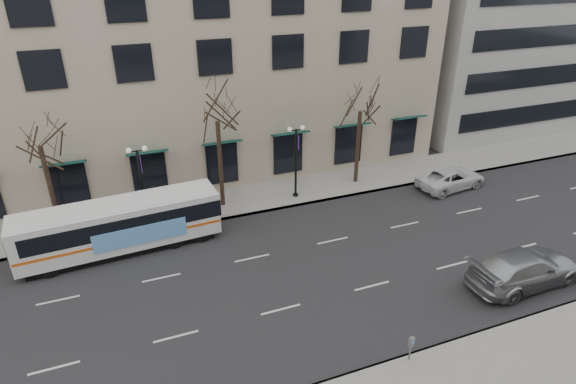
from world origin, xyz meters
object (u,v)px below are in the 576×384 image
lamp_post_left (142,182)px  silver_car (525,268)px  white_pickup (451,178)px  tree_far_right (361,98)px  city_bus (121,225)px  pay_station (411,344)px  tree_far_mid (216,106)px  tree_far_left (36,130)px  lamp_post_right (296,159)px

lamp_post_left → silver_car: size_ratio=0.83×
white_pickup → tree_far_right: bearing=55.7°
city_bus → tree_far_right: bearing=6.6°
white_pickup → pay_station: 17.81m
tree_far_mid → tree_far_right: (10.00, -0.00, -0.48)m
city_bus → white_pickup: size_ratio=2.15×
tree_far_left → city_bus: size_ratio=0.74×
tree_far_mid → lamp_post_left: tree_far_mid is taller
lamp_post_left → tree_far_left: bearing=173.2°
silver_car → pay_station: silver_car is taller
lamp_post_left → white_pickup: lamp_post_left is taller
tree_far_left → lamp_post_left: (5.01, -0.60, -3.75)m
lamp_post_left → lamp_post_right: bearing=0.0°
tree_far_mid → white_pickup: bearing=-11.0°
city_bus → tree_far_mid: bearing=21.0°
tree_far_right → lamp_post_left: size_ratio=1.55×
tree_far_mid → silver_car: tree_far_mid is taller
tree_far_right → white_pickup: bearing=-27.3°
silver_car → lamp_post_right: bearing=27.7°
tree_far_right → lamp_post_right: bearing=-173.1°
tree_far_left → pay_station: bearing=-49.3°
lamp_post_left → white_pickup: bearing=-6.8°
city_bus → lamp_post_left: bearing=53.5°
tree_far_left → lamp_post_left: size_ratio=1.60×
tree_far_mid → silver_car: 19.36m
lamp_post_right → silver_car: lamp_post_right is taller
tree_far_mid → lamp_post_left: bearing=-173.1°
tree_far_mid → white_pickup: size_ratio=1.64×
tree_far_right → silver_car: tree_far_right is taller
lamp_post_left → city_bus: bearing=-122.8°
tree_far_left → tree_far_mid: (10.00, 0.00, 0.21)m
tree_far_left → lamp_post_right: 15.48m
tree_far_left → city_bus: (3.46, -3.00, -5.06)m
lamp_post_right → white_pickup: size_ratio=1.00×
tree_far_left → lamp_post_left: bearing=-6.8°
tree_far_right → pay_station: size_ratio=6.88×
lamp_post_right → white_pickup: (11.02, -2.51, -2.22)m
tree_far_left → tree_far_mid: 10.00m
lamp_post_right → lamp_post_left: bearing=180.0°
city_bus → lamp_post_right: bearing=8.1°
tree_far_mid → tree_far_right: tree_far_mid is taller
tree_far_mid → lamp_post_right: size_ratio=1.64×
tree_far_mid → white_pickup: 17.46m
tree_far_mid → tree_far_right: bearing=-0.0°
lamp_post_left → pay_station: size_ratio=4.45×
tree_far_mid → tree_far_left: bearing=-180.0°
tree_far_right → city_bus: tree_far_right is taller
pay_station → white_pickup: bearing=25.9°
city_bus → pay_station: 16.73m
lamp_post_right → city_bus: lamp_post_right is taller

